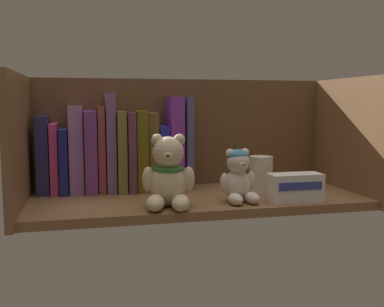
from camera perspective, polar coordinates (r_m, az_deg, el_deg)
The scene contains 22 objects.
shelf_board at distance 106.40cm, azimuth 0.69°, elevation -6.01°, with size 77.48×30.58×2.00cm, color brown.
shelf_back_panel at distance 119.69cm, azimuth -1.13°, elevation 2.25°, with size 79.88×1.20×30.33cm, color brown.
shelf_side_panel_left at distance 102.28cm, azimuth -21.35°, elevation 1.07°, with size 1.60×32.98×30.33cm, color brown.
shelf_side_panel_right at distance 120.01cm, azimuth 19.36°, elevation 1.89°, with size 1.60×32.98×30.33cm, color brown.
book_0 at distance 113.96cm, azimuth -18.56°, elevation -0.20°, with size 2.95×9.23×18.84cm, color navy.
book_1 at distance 113.84cm, azimuth -17.20°, elevation -0.59°, with size 1.84×10.09×17.12cm, color #C7397D.
book_2 at distance 113.78cm, azimuth -16.09°, elevation -0.88°, with size 1.99×11.66×15.86cm, color navy.
book_3 at distance 113.35cm, azimuth -14.63°, elevation 0.55°, with size 3.39×9.73×21.40cm, color #9F71B5.
book_4 at distance 113.38cm, azimuth -12.88°, elevation 0.28°, with size 2.92×12.87×20.16cm, color #6F3789.
book_5 at distance 113.36cm, azimuth -11.57°, elevation 0.60°, with size 1.72×9.78×21.32cm, color #A24040.
book_6 at distance 113.29cm, azimuth -10.43°, elevation 1.42°, with size 2.29×11.01×24.43cm, color slate.
book_7 at distance 113.65cm, azimuth -9.13°, elevation 0.35°, with size 2.22×13.19×20.06cm, color olive.
book_8 at distance 113.85cm, azimuth -7.96°, elevation 0.32°, with size 1.86×14.30×19.82cm, color #613249.
book_9 at distance 114.10cm, azimuth -6.65°, elevation 0.43°, with size 2.82×12.30×20.12cm, color #665810.
book_10 at distance 114.49cm, azimuth -5.19°, elevation 0.34°, with size 2.48×10.10×19.64cm, color brown.
book_11 at distance 115.10cm, azimuth -3.83°, elevation -0.46°, with size 2.45×9.93×16.24cm, color #2227AE.
book_12 at distance 115.28cm, azimuth -2.24°, elevation 1.39°, with size 3.50×9.57×23.58cm, color purple.
book_13 at distance 115.87cm, azimuth -0.84°, elevation 1.42°, with size 1.72×10.36×23.56cm, color #4D4E7D.
teddy_bear_larger at distance 94.19cm, azimuth -3.06°, elevation -2.92°, with size 11.62×12.08×15.57cm.
teddy_bear_smaller at distance 99.70cm, azimuth 5.98°, elevation -2.99°, with size 8.81×9.03×11.96cm.
pillar_candle at distance 111.09cm, azimuth 8.83°, elevation -2.67°, with size 5.72×5.72×8.98cm, color silver.
small_product_box at distance 102.36cm, azimuth 13.09°, elevation -4.29°, with size 11.98×5.45×6.36cm.
Camera 1 is at (-24.93, -100.84, 24.05)cm, focal length 41.49 mm.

